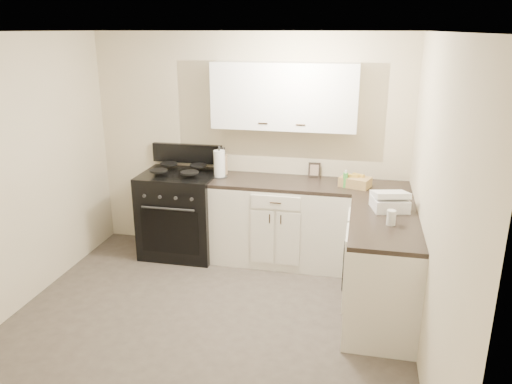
% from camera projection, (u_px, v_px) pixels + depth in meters
% --- Properties ---
extents(floor, '(3.60, 3.60, 0.00)m').
position_uv_depth(floor, '(204.00, 328.00, 4.41)').
color(floor, '#473F38').
rests_on(floor, ground).
extents(ceiling, '(3.60, 3.60, 0.00)m').
position_uv_depth(ceiling, '(193.00, 32.00, 3.64)').
color(ceiling, white).
rests_on(ceiling, wall_back).
extents(wall_back, '(3.60, 0.00, 3.60)m').
position_uv_depth(wall_back, '(249.00, 146.00, 5.70)').
color(wall_back, beige).
rests_on(wall_back, ground).
extents(wall_right, '(0.00, 3.60, 3.60)m').
position_uv_depth(wall_right, '(432.00, 210.00, 3.67)').
color(wall_right, beige).
rests_on(wall_right, ground).
extents(wall_left, '(0.00, 3.60, 3.60)m').
position_uv_depth(wall_left, '(4.00, 181.00, 4.38)').
color(wall_left, beige).
rests_on(wall_left, ground).
extents(wall_front, '(3.60, 0.00, 3.60)m').
position_uv_depth(wall_front, '(78.00, 312.00, 2.35)').
color(wall_front, beige).
rests_on(wall_front, ground).
extents(base_cabinets_back, '(1.55, 0.60, 0.90)m').
position_uv_depth(base_cabinets_back, '(280.00, 223.00, 5.58)').
color(base_cabinets_back, white).
rests_on(base_cabinets_back, floor).
extents(base_cabinets_right, '(0.60, 1.90, 0.90)m').
position_uv_depth(base_cabinets_right, '(380.00, 256.00, 4.76)').
color(base_cabinets_right, white).
rests_on(base_cabinets_right, floor).
extents(countertop_back, '(1.55, 0.60, 0.04)m').
position_uv_depth(countertop_back, '(281.00, 183.00, 5.44)').
color(countertop_back, black).
rests_on(countertop_back, base_cabinets_back).
extents(countertop_right, '(0.60, 1.90, 0.04)m').
position_uv_depth(countertop_right, '(384.00, 210.00, 4.62)').
color(countertop_right, black).
rests_on(countertop_right, base_cabinets_right).
extents(upper_cabinets, '(1.55, 0.30, 0.70)m').
position_uv_depth(upper_cabinets, '(284.00, 96.00, 5.29)').
color(upper_cabinets, white).
rests_on(upper_cabinets, wall_back).
extents(stove, '(0.84, 0.72, 1.02)m').
position_uv_depth(stove, '(181.00, 215.00, 5.79)').
color(stove, black).
rests_on(stove, floor).
extents(knife_block, '(0.10, 0.09, 0.23)m').
position_uv_depth(knife_block, '(222.00, 165.00, 5.64)').
color(knife_block, tan).
rests_on(knife_block, countertop_back).
extents(paper_towel, '(0.17, 0.17, 0.30)m').
position_uv_depth(paper_towel, '(219.00, 164.00, 5.54)').
color(paper_towel, white).
rests_on(paper_towel, countertop_back).
extents(soap_bottle, '(0.06, 0.06, 0.16)m').
position_uv_depth(soap_bottle, '(345.00, 180.00, 5.20)').
color(soap_bottle, green).
rests_on(soap_bottle, countertop_back).
extents(picture_frame, '(0.13, 0.04, 0.17)m').
position_uv_depth(picture_frame, '(314.00, 170.00, 5.56)').
color(picture_frame, black).
rests_on(picture_frame, countertop_back).
extents(wicker_basket, '(0.35, 0.29, 0.10)m').
position_uv_depth(wicker_basket, '(355.00, 182.00, 5.23)').
color(wicker_basket, '#A8884F').
rests_on(wicker_basket, countertop_right).
extents(countertop_grill, '(0.37, 0.35, 0.11)m').
position_uv_depth(countertop_grill, '(389.00, 204.00, 4.57)').
color(countertop_grill, white).
rests_on(countertop_grill, countertop_right).
extents(glass_jar, '(0.10, 0.10, 0.13)m').
position_uv_depth(glass_jar, '(391.00, 218.00, 4.21)').
color(glass_jar, silver).
rests_on(glass_jar, countertop_right).
extents(oven_mitt_near, '(0.02, 0.14, 0.24)m').
position_uv_depth(oven_mitt_near, '(343.00, 275.00, 4.42)').
color(oven_mitt_near, black).
rests_on(oven_mitt_near, base_cabinets_right).
extents(oven_mitt_far, '(0.02, 0.17, 0.30)m').
position_uv_depth(oven_mitt_far, '(345.00, 259.00, 4.52)').
color(oven_mitt_far, black).
rests_on(oven_mitt_far, base_cabinets_right).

